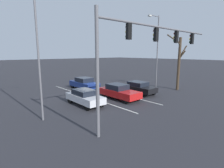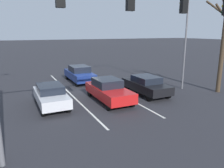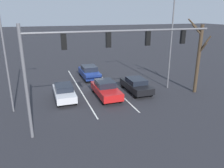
# 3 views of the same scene
# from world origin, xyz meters

# --- Properties ---
(ground_plane) EXTENTS (240.00, 240.00, 0.00)m
(ground_plane) POSITION_xyz_m (0.00, 0.00, 0.00)
(ground_plane) COLOR #28282D
(lane_stripe_left_divider) EXTENTS (0.12, 15.34, 0.01)m
(lane_stripe_left_divider) POSITION_xyz_m (-1.75, 1.67, 0.01)
(lane_stripe_left_divider) COLOR silver
(lane_stripe_left_divider) RESTS_ON ground_plane
(lane_stripe_center_divider) EXTENTS (0.12, 15.34, 0.01)m
(lane_stripe_center_divider) POSITION_xyz_m (1.75, 1.67, 0.01)
(lane_stripe_center_divider) COLOR silver
(lane_stripe_center_divider) RESTS_ON ground_plane
(car_silver_rightlane_front) EXTENTS (1.72, 4.18, 1.44)m
(car_silver_rightlane_front) POSITION_xyz_m (3.63, 4.55, 0.77)
(car_silver_rightlane_front) COLOR silver
(car_silver_rightlane_front) RESTS_ON ground_plane
(car_black_leftlane_front) EXTENTS (1.84, 4.47, 1.44)m
(car_black_leftlane_front) POSITION_xyz_m (-3.53, 4.75, 0.76)
(car_black_leftlane_front) COLOR black
(car_black_leftlane_front) RESTS_ON ground_plane
(car_red_midlane_front) EXTENTS (1.85, 4.64, 1.53)m
(car_red_midlane_front) POSITION_xyz_m (-0.23, 5.04, 0.78)
(car_red_midlane_front) COLOR red
(car_red_midlane_front) RESTS_ON ground_plane
(car_navy_midlane_second) EXTENTS (1.86, 4.65, 1.56)m
(car_navy_midlane_second) POSITION_xyz_m (-0.20, -1.61, 0.80)
(car_navy_midlane_second) COLOR navy
(car_navy_midlane_second) RESTS_ON ground_plane
(traffic_signal_gantry) EXTENTS (12.95, 0.37, 7.12)m
(traffic_signal_gantry) POSITION_xyz_m (1.95, 10.32, 5.39)
(traffic_signal_gantry) COLOR slate
(traffic_signal_gantry) RESTS_ON ground_plane
(street_lamp_right_shoulder) EXTENTS (2.27, 0.24, 9.24)m
(street_lamp_right_shoulder) POSITION_xyz_m (7.67, 5.72, 5.30)
(street_lamp_right_shoulder) COLOR slate
(street_lamp_right_shoulder) RESTS_ON ground_plane
(street_lamp_left_shoulder) EXTENTS (2.13, 0.24, 9.28)m
(street_lamp_left_shoulder) POSITION_xyz_m (-7.07, 4.69, 5.30)
(street_lamp_left_shoulder) COLOR slate
(street_lamp_left_shoulder) RESTS_ON ground_plane
(bare_tree_near) EXTENTS (1.79, 2.47, 7.15)m
(bare_tree_near) POSITION_xyz_m (-9.17, 6.68, 3.71)
(bare_tree_near) COLOR #423323
(bare_tree_near) RESTS_ON ground_plane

